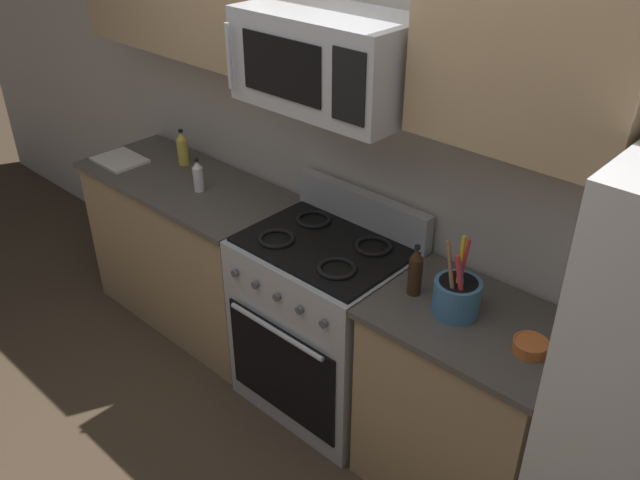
% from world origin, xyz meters
% --- Properties ---
extents(ground_plane, '(16.00, 16.00, 0.00)m').
position_xyz_m(ground_plane, '(0.00, 0.00, 0.00)').
color(ground_plane, '#473828').
extents(wall_back, '(8.00, 0.10, 2.60)m').
position_xyz_m(wall_back, '(0.00, 1.03, 1.30)').
color(wall_back, beige).
rests_on(wall_back, ground).
extents(counter_left, '(1.29, 0.59, 0.91)m').
position_xyz_m(counter_left, '(-1.04, 0.67, 0.46)').
color(counter_left, tan).
rests_on(counter_left, ground).
extents(range_oven, '(0.76, 0.63, 1.09)m').
position_xyz_m(range_oven, '(-0.00, 0.67, 0.47)').
color(range_oven, '#B2B5BA').
rests_on(range_oven, ground).
extents(counter_right, '(0.78, 0.59, 0.91)m').
position_xyz_m(counter_right, '(0.78, 0.67, 0.46)').
color(counter_right, tan).
rests_on(counter_right, ground).
extents(microwave, '(0.74, 0.44, 0.37)m').
position_xyz_m(microwave, '(-0.00, 0.69, 1.75)').
color(microwave, '#B2B5BA').
extents(upper_cabinets_right, '(0.77, 0.34, 0.71)m').
position_xyz_m(upper_cabinets_right, '(0.79, 0.81, 1.94)').
color(upper_cabinets_right, tan).
extents(utensil_crock, '(0.18, 0.18, 0.34)m').
position_xyz_m(utensil_crock, '(0.70, 0.65, 0.99)').
color(utensil_crock, teal).
rests_on(utensil_crock, counter_right).
extents(cutting_board, '(0.29, 0.23, 0.02)m').
position_xyz_m(cutting_board, '(-1.50, 0.57, 0.92)').
color(cutting_board, silver).
rests_on(cutting_board, counter_left).
extents(bottle_soy, '(0.06, 0.06, 0.22)m').
position_xyz_m(bottle_soy, '(0.51, 0.65, 1.01)').
color(bottle_soy, '#382314').
rests_on(bottle_soy, counter_right).
extents(bottle_oil, '(0.06, 0.06, 0.21)m').
position_xyz_m(bottle_oil, '(-1.20, 0.80, 1.00)').
color(bottle_oil, gold).
rests_on(bottle_oil, counter_left).
extents(bottle_vinegar, '(0.06, 0.06, 0.18)m').
position_xyz_m(bottle_vinegar, '(-0.87, 0.65, 0.99)').
color(bottle_vinegar, silver).
rests_on(bottle_vinegar, counter_left).
extents(prep_bowl, '(0.13, 0.13, 0.05)m').
position_xyz_m(prep_bowl, '(1.03, 0.63, 0.94)').
color(prep_bowl, '#D1662D').
rests_on(prep_bowl, counter_right).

